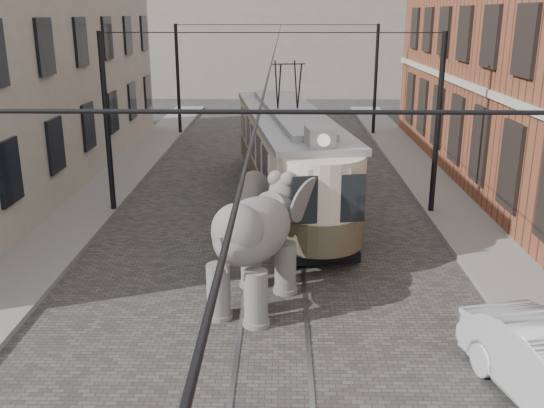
# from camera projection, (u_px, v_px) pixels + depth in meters

# --- Properties ---
(ground) EXTENTS (120.00, 120.00, 0.00)m
(ground) POSITION_uv_depth(u_px,v_px,m) (275.00, 290.00, 15.01)
(ground) COLOR #474441
(tram_rails) EXTENTS (1.54, 80.00, 0.02)m
(tram_rails) POSITION_uv_depth(u_px,v_px,m) (275.00, 289.00, 15.01)
(tram_rails) COLOR slate
(tram_rails) RESTS_ON ground
(sidewalk_right) EXTENTS (2.00, 60.00, 0.15)m
(sidewalk_right) POSITION_uv_depth(u_px,v_px,m) (520.00, 289.00, 14.88)
(sidewalk_right) COLOR slate
(sidewalk_right) RESTS_ON ground
(sidewalk_left) EXTENTS (2.00, 60.00, 0.15)m
(sidewalk_left) POSITION_uv_depth(u_px,v_px,m) (14.00, 285.00, 15.11)
(sidewalk_left) COLOR slate
(sidewalk_left) RESTS_ON ground
(distant_block) EXTENTS (28.00, 10.00, 14.00)m
(distant_block) POSITION_uv_depth(u_px,v_px,m) (282.00, 7.00, 51.07)
(distant_block) COLOR gray
(distant_block) RESTS_ON ground
(catenary) EXTENTS (11.00, 30.20, 6.00)m
(catenary) POSITION_uv_depth(u_px,v_px,m) (271.00, 132.00, 18.89)
(catenary) COLOR black
(catenary) RESTS_ON ground
(tram) EXTENTS (4.37, 12.66, 4.93)m
(tram) POSITION_uv_depth(u_px,v_px,m) (287.00, 134.00, 21.39)
(tram) COLOR beige
(tram) RESTS_ON ground
(elephant) EXTENTS (4.03, 5.23, 2.83)m
(elephant) POSITION_uv_depth(u_px,v_px,m) (253.00, 248.00, 13.87)
(elephant) COLOR #65625E
(elephant) RESTS_ON ground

